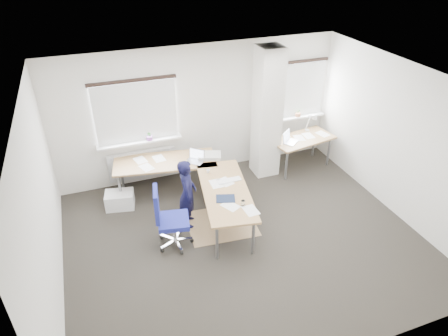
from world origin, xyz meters
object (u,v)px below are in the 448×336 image
object	(u,v)px
desk_side	(302,140)
person	(187,193)
desk_main	(196,176)
task_chair	(172,230)

from	to	relation	value
desk_side	person	xyz separation A→B (m)	(-2.92, -1.09, -0.02)
desk_main	person	bearing A→B (deg)	-112.44
desk_side	person	bearing A→B (deg)	-169.55
task_chair	person	xyz separation A→B (m)	(0.42, 0.47, 0.34)
desk_side	task_chair	size ratio (longest dim) A/B	1.30
task_chair	person	world-z (taller)	person
desk_side	person	size ratio (longest dim) A/B	1.13
desk_main	task_chair	bearing A→B (deg)	-117.62
desk_side	task_chair	distance (m)	3.71
desk_main	desk_side	size ratio (longest dim) A/B	1.98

